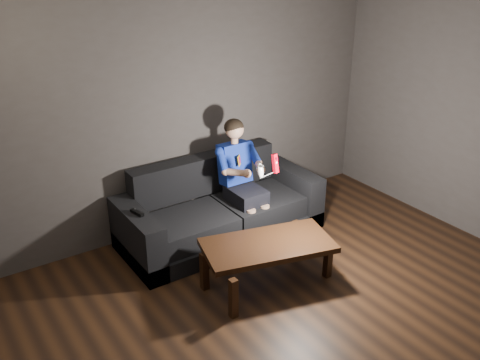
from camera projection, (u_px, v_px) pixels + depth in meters
floor at (333, 349)px, 4.23m from camera, size 5.00×5.00×0.00m
back_wall at (177, 108)px, 5.56m from camera, size 5.00×0.04×2.70m
sofa at (219, 213)px, 5.74m from camera, size 2.14×0.92×0.83m
child at (241, 170)px, 5.63m from camera, size 0.49×0.60×1.21m
wii_remote_red at (275, 163)px, 5.24m from camera, size 0.06×0.08×0.20m
nunchuk_white at (260, 171)px, 5.17m from camera, size 0.07×0.10×0.16m
wii_remote_black at (137, 213)px, 5.05m from camera, size 0.08×0.17×0.03m
coffee_table at (268, 248)px, 4.90m from camera, size 1.30×0.87×0.43m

